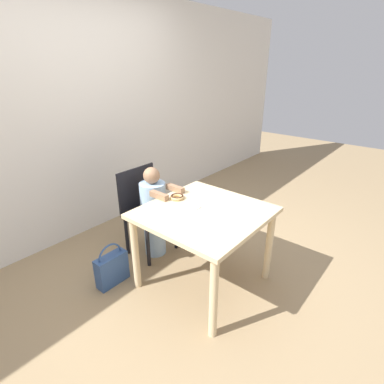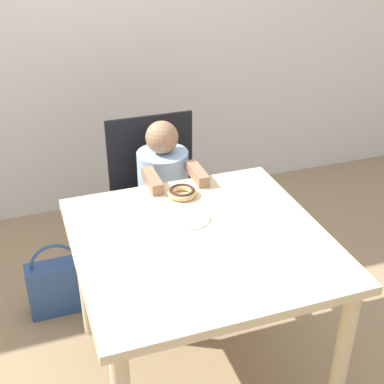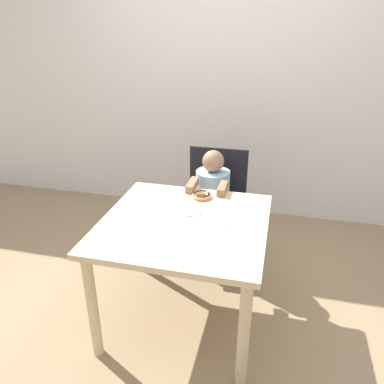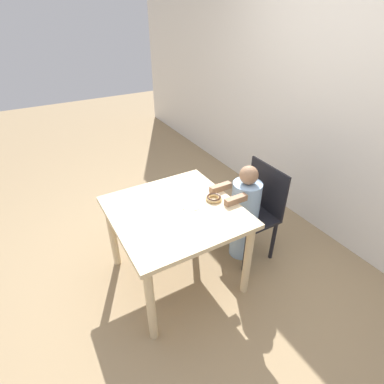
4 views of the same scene
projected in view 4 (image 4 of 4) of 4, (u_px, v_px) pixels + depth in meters
ground_plane at (178, 276)px, 2.59m from camera, size 12.00×12.00×0.00m
wall_back at (337, 105)px, 2.59m from camera, size 8.00×0.05×2.50m
dining_table at (175, 221)px, 2.27m from camera, size 0.93×0.92×0.70m
chair at (254, 210)px, 2.63m from camera, size 0.45×0.38×0.86m
child_figure at (244, 214)px, 2.59m from camera, size 0.26×0.41×0.91m
donut at (214, 198)px, 2.32m from camera, size 0.12×0.12×0.03m
napkin at (178, 222)px, 2.09m from camera, size 0.25×0.25×0.00m
handbag at (205, 210)px, 3.14m from camera, size 0.28×0.11×0.39m
plate at (191, 204)px, 2.27m from camera, size 0.16×0.16×0.01m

